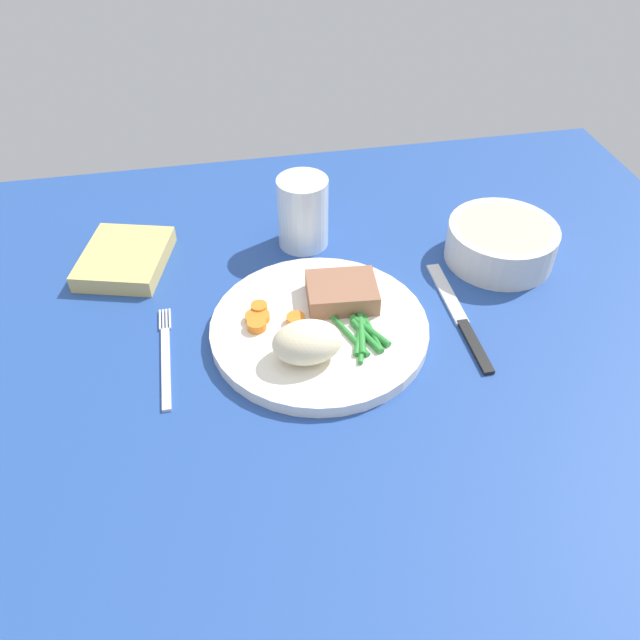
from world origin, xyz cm
name	(u,v)px	position (x,y,z in cm)	size (l,w,h in cm)	color
dining_table	(309,341)	(0.00, 0.00, 1.00)	(120.00, 90.00, 2.00)	#234793
dinner_plate	(320,331)	(1.34, -0.45, 2.80)	(26.35, 26.35, 1.60)	white
meat_portion	(342,292)	(4.90, 3.70, 4.91)	(8.56, 6.81, 2.62)	#936047
mashed_potatoes	(307,342)	(-1.03, -5.19, 5.92)	(7.90, 5.71, 4.65)	beige
carrot_slices	(264,319)	(-5.11, 1.62, 4.09)	(7.08, 5.06, 1.11)	orange
green_beans	(362,334)	(5.93, -3.03, 3.97)	(6.35, 9.67, 0.86)	#2D8C38
fork	(166,357)	(-17.08, -0.71, 2.20)	(1.44, 16.60, 0.40)	silver
knife	(460,318)	(19.06, -0.73, 2.20)	(1.70, 20.50, 0.64)	black
water_glass	(303,217)	(2.69, 19.03, 6.36)	(7.08, 7.08, 10.15)	silver
salad_bowl	(501,241)	(28.56, 10.14, 4.99)	(14.76, 14.76, 5.29)	silver
napkin	(125,258)	(-22.16, 18.36, 3.17)	(10.79, 12.85, 2.33)	#DBBC6B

